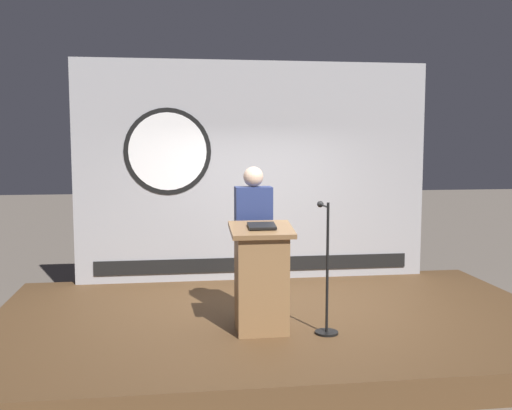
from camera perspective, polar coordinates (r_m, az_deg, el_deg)
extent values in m
plane|color=#6B6056|center=(7.05, 1.92, -12.71)|extent=(40.00, 40.00, 0.00)
cube|color=brown|center=(7.01, 1.92, -11.54)|extent=(6.40, 4.00, 0.30)
cube|color=#9E9EA3|center=(8.52, -0.19, 3.19)|extent=(4.98, 0.10, 3.08)
cylinder|color=black|center=(8.37, -8.37, 5.04)|extent=(1.19, 0.02, 1.19)
cylinder|color=white|center=(8.37, -8.37, 5.04)|extent=(1.07, 0.02, 1.07)
cube|color=black|center=(8.63, -0.14, -5.63)|extent=(4.48, 0.02, 0.20)
cube|color=olive|center=(6.23, 0.52, -7.38)|extent=(0.52, 0.40, 1.04)
cube|color=olive|center=(6.13, 0.52, -2.37)|extent=(0.64, 0.50, 0.13)
cube|color=black|center=(6.10, 0.55, -1.98)|extent=(0.28, 0.20, 0.06)
cylinder|color=black|center=(6.72, -0.25, -7.43)|extent=(0.26, 0.26, 0.80)
cube|color=navy|center=(6.59, -0.25, -1.18)|extent=(0.40, 0.24, 0.67)
sphere|color=beige|center=(6.54, -0.25, 2.70)|extent=(0.22, 0.22, 0.22)
cylinder|color=black|center=(6.36, 6.70, -11.91)|extent=(0.24, 0.24, 0.02)
cylinder|color=black|center=(6.18, 6.78, -6.03)|extent=(0.03, 0.03, 1.36)
cylinder|color=black|center=(6.24, 6.47, -0.07)|extent=(0.02, 0.32, 0.02)
sphere|color=#262626|center=(6.39, 6.12, 0.08)|extent=(0.07, 0.07, 0.07)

